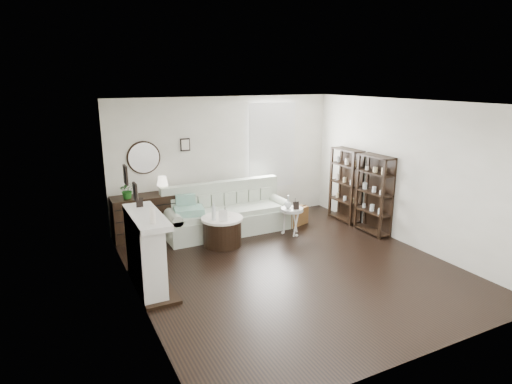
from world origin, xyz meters
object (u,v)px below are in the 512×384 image
sofa (227,216)px  drum_table (222,231)px  dresser (146,216)px  pedestal_table (292,210)px

sofa → drum_table: bearing=-118.9°
sofa → drum_table: (-0.38, -0.68, -0.05)m
dresser → sofa: bearing=-14.1°
drum_table → pedestal_table: 1.49m
dresser → pedestal_table: (2.65, -1.17, 0.08)m
sofa → drum_table: sofa is taller
sofa → dresser: bearing=165.9°
drum_table → pedestal_table: pedestal_table is taller
drum_table → dresser: bearing=137.9°
drum_table → pedestal_table: (1.47, -0.10, 0.23)m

